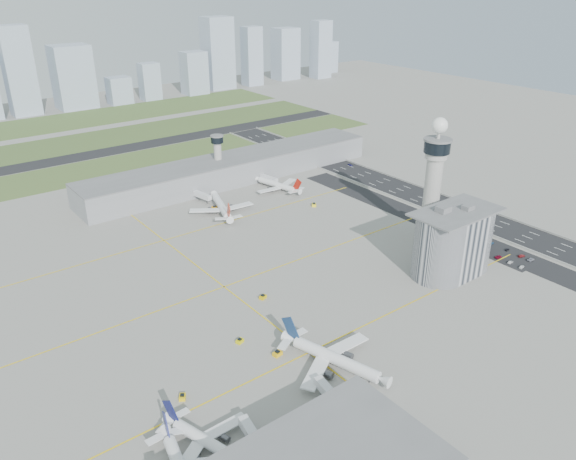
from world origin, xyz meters
TOP-DOWN VIEW (x-y plane):
  - ground at (0.00, 0.00)m, footprint 1000.00×1000.00m
  - grass_strip_0 at (-20.00, 225.00)m, footprint 480.00×50.00m
  - grass_strip_1 at (-20.00, 300.00)m, footprint 480.00×60.00m
  - grass_strip_2 at (-20.00, 380.00)m, footprint 480.00×70.00m
  - runway at (-20.00, 262.00)m, footprint 480.00×22.00m
  - highway at (115.00, 0.00)m, footprint 28.00×500.00m
  - barrier_left at (101.00, 0.00)m, footprint 0.60×500.00m
  - barrier_right at (129.00, 0.00)m, footprint 0.60×500.00m
  - landside_road at (90.00, -10.00)m, footprint 18.00×260.00m
  - parking_lot at (88.00, -22.00)m, footprint 20.00×44.00m
  - taxiway_line_h_0 at (-40.00, -30.00)m, footprint 260.00×0.60m
  - taxiway_line_h_1 at (-40.00, 30.00)m, footprint 260.00×0.60m
  - taxiway_line_h_2 at (-40.00, 90.00)m, footprint 260.00×0.60m
  - taxiway_line_v at (-40.00, 30.00)m, footprint 0.60×260.00m
  - control_tower at (72.00, 8.00)m, footprint 14.00×14.00m
  - secondary_tower at (30.00, 150.00)m, footprint 8.60×8.60m
  - admin_building at (51.99, -22.00)m, footprint 42.00×24.00m
  - terminal_pier at (40.00, 148.00)m, footprint 210.00×32.00m
  - airplane_near_b at (-92.85, -48.77)m, footprint 40.69×44.36m
  - airplane_near_c at (-37.84, -42.24)m, footprint 49.84×54.55m
  - airplane_far_a at (4.24, 104.79)m, footprint 50.36×54.56m
  - airplane_far_b at (52.07, 114.84)m, footprint 40.75×45.43m
  - jet_bridge_near_1 at (-83.00, -61.00)m, footprint 5.39×14.31m
  - jet_bridge_near_2 at (-53.00, -61.00)m, footprint 5.39×14.31m
  - jet_bridge_far_0 at (2.00, 132.00)m, footprint 5.39×14.31m
  - jet_bridge_far_1 at (52.00, 132.00)m, footprint 5.39×14.31m
  - tug_0 at (-88.86, -23.57)m, footprint 3.33×3.58m
  - tug_1 at (-50.20, -24.16)m, footprint 3.71×2.86m
  - tug_2 at (-56.92, -9.09)m, footprint 3.45×2.91m
  - tug_3 at (-31.72, 11.43)m, footprint 3.66×3.08m
  - tug_4 at (2.96, 110.58)m, footprint 4.44×4.11m
  - tug_5 at (52.95, 78.37)m, footprint 4.12×4.30m
  - car_lot_0 at (81.88, -41.19)m, footprint 3.92×2.07m
  - car_lot_1 at (81.87, -35.22)m, footprint 3.66×1.51m
  - car_lot_2 at (82.15, -28.39)m, footprint 4.23×2.00m
  - car_lot_3 at (83.93, -19.38)m, footprint 4.50×2.14m
  - car_lot_4 at (82.62, -13.81)m, footprint 3.89×1.73m
  - car_lot_5 at (82.76, -3.17)m, footprint 3.75×1.38m
  - car_lot_6 at (92.20, -39.66)m, footprint 4.46×2.08m
  - car_lot_7 at (92.24, -34.74)m, footprint 4.34×2.29m
  - car_lot_8 at (92.76, -26.34)m, footprint 3.35×1.70m
  - car_lot_9 at (92.78, -17.27)m, footprint 3.51×1.65m
  - car_lot_10 at (93.67, -13.01)m, footprint 4.69×2.55m
  - car_lot_11 at (92.41, -4.72)m, footprint 4.73×2.54m
  - car_hw_1 at (113.91, 40.61)m, footprint 1.65×3.66m
  - car_hw_2 at (123.13, 121.51)m, footprint 2.49×4.51m
  - car_hw_4 at (108.35, 179.58)m, footprint 1.80×3.72m
  - skyline_bldg_8 at (-19.42, 431.56)m, footprint 26.33×21.06m
  - skyline_bldg_9 at (30.27, 432.32)m, footprint 36.96×29.57m
  - skyline_bldg_10 at (73.27, 423.68)m, footprint 23.01×18.41m
  - skyline_bldg_11 at (108.28, 423.34)m, footprint 20.22×16.18m
  - skyline_bldg_12 at (162.17, 421.29)m, footprint 26.14×20.92m
  - skyline_bldg_13 at (201.27, 433.27)m, footprint 32.26×25.81m
  - skyline_bldg_14 at (244.74, 426.38)m, footprint 21.59×17.28m
  - skyline_bldg_15 at (302.83, 435.54)m, footprint 30.25×24.20m
  - skyline_bldg_16 at (345.49, 415.96)m, footprint 23.04×18.43m
  - skyline_bldg_17 at (382.05, 443.29)m, footprint 22.64×18.11m

SIDE VIEW (x-z plane):
  - ground at x=0.00m, z-range 0.00..0.00m
  - taxiway_line_h_0 at x=-40.00m, z-range 0.00..0.01m
  - taxiway_line_h_1 at x=-40.00m, z-range 0.00..0.01m
  - taxiway_line_h_2 at x=-40.00m, z-range 0.00..0.01m
  - taxiway_line_v at x=-40.00m, z-range 0.00..0.01m
  - grass_strip_0 at x=-20.00m, z-range 0.00..0.08m
  - grass_strip_1 at x=-20.00m, z-range 0.00..0.08m
  - grass_strip_2 at x=-20.00m, z-range 0.00..0.08m
  - landside_road at x=90.00m, z-range 0.00..0.08m
  - highway at x=115.00m, z-range 0.00..0.10m
  - parking_lot at x=88.00m, z-range 0.00..0.10m
  - runway at x=-20.00m, z-range 0.01..0.11m
  - car_lot_8 at x=92.76m, z-range 0.00..1.09m
  - car_lot_9 at x=92.78m, z-range 0.00..1.11m
  - car_hw_1 at x=113.91m, z-range 0.00..1.17m
  - car_lot_2 at x=82.15m, z-range 0.00..1.17m
  - car_lot_1 at x=81.87m, z-range 0.00..1.18m
  - car_hw_2 at x=123.13m, z-range 0.00..1.20m
  - barrier_left at x=101.00m, z-range 0.00..1.20m
  - barrier_right at x=129.00m, z-range 0.00..1.20m
  - car_lot_7 at x=92.24m, z-range 0.00..1.20m
  - car_hw_4 at x=108.35m, z-range 0.00..1.23m
  - car_lot_5 at x=82.76m, z-range 0.00..1.23m
  - car_lot_6 at x=92.20m, z-range 0.00..1.24m
  - car_lot_10 at x=93.67m, z-range 0.00..1.25m
  - car_lot_3 at x=83.93m, z-range 0.00..1.27m
  - car_lot_0 at x=81.88m, z-range 0.00..1.27m
  - car_lot_4 at x=82.62m, z-range 0.00..1.30m
  - car_lot_11 at x=92.41m, z-range 0.00..1.30m
  - tug_2 at x=-56.92m, z-range 0.00..1.71m
  - tug_0 at x=-88.86m, z-range 0.00..1.72m
  - tug_3 at x=-31.72m, z-range 0.00..1.81m
  - tug_1 at x=-50.20m, z-range 0.00..1.95m
  - tug_5 at x=52.95m, z-range 0.00..2.06m
  - tug_4 at x=2.96m, z-range 0.00..2.13m
  - jet_bridge_near_1 at x=-83.00m, z-range 0.00..5.70m
  - jet_bridge_near_2 at x=-53.00m, z-range 0.00..5.70m
  - jet_bridge_far_0 at x=2.00m, z-range 0.00..5.70m
  - jet_bridge_far_1 at x=52.00m, z-range 0.00..5.70m
  - airplane_near_b at x=-92.85m, z-range 0.00..10.31m
  - airplane_far_b at x=52.07m, z-range 0.00..11.10m
  - airplane_far_a at x=4.24m, z-range 0.00..12.53m
  - airplane_near_c at x=-37.84m, z-range 0.00..12.79m
  - terminal_pier at x=40.00m, z-range 0.00..15.80m
  - skyline_bldg_10 at x=73.27m, z-range 0.00..27.75m
  - admin_building at x=51.99m, z-range -1.45..32.05m
  - secondary_tower at x=30.00m, z-range 2.85..34.75m
  - skyline_bldg_11 at x=108.28m, z-range 0.00..38.97m
  - skyline_bldg_17 at x=382.05m, z-range 0.00..41.06m
  - skyline_bldg_12 at x=162.17m, z-range 0.00..46.89m
  - skyline_bldg_9 at x=30.27m, z-range 0.00..62.11m
  - skyline_bldg_15 at x=302.83m, z-range 0.00..63.40m
  - skyline_bldg_14 at x=244.74m, z-range 0.00..68.75m
  - control_tower at x=72.00m, z-range 2.79..67.29m
  - skyline_bldg_16 at x=345.49m, z-range 0.00..71.56m
  - skyline_bldg_13 at x=201.27m, z-range 0.00..81.20m
  - skyline_bldg_8 at x=-19.42m, z-range 0.00..83.39m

